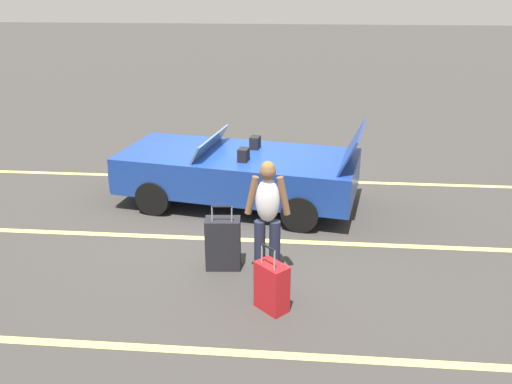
{
  "coord_description": "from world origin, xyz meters",
  "views": [
    {
      "loc": [
        -1.09,
        8.88,
        3.8
      ],
      "look_at": [
        -0.42,
        1.29,
        0.75
      ],
      "focal_mm": 37.75,
      "sensor_mm": 36.0,
      "label": 1
    }
  ],
  "objects_px": {
    "suitcase_medium_bright": "(272,287)",
    "traveler_person": "(267,214)",
    "suitcase_large_black": "(223,243)",
    "convertible_car": "(228,171)"
  },
  "relations": [
    {
      "from": "suitcase_medium_bright",
      "to": "traveler_person",
      "type": "xyz_separation_m",
      "value": [
        0.11,
        -0.78,
        0.62
      ]
    },
    {
      "from": "suitcase_large_black",
      "to": "suitcase_medium_bright",
      "type": "relative_size",
      "value": 1.1
    },
    {
      "from": "traveler_person",
      "to": "suitcase_medium_bright",
      "type": "bearing_deg",
      "value": -173.97
    },
    {
      "from": "convertible_car",
      "to": "suitcase_medium_bright",
      "type": "xyz_separation_m",
      "value": [
        -0.98,
        3.3,
        -0.28
      ]
    },
    {
      "from": "suitcase_large_black",
      "to": "suitcase_medium_bright",
      "type": "bearing_deg",
      "value": -147.41
    },
    {
      "from": "suitcase_medium_bright",
      "to": "traveler_person",
      "type": "height_order",
      "value": "traveler_person"
    },
    {
      "from": "traveler_person",
      "to": "convertible_car",
      "type": "bearing_deg",
      "value": 17.16
    },
    {
      "from": "suitcase_large_black",
      "to": "traveler_person",
      "type": "xyz_separation_m",
      "value": [
        -0.63,
        0.19,
        0.56
      ]
    },
    {
      "from": "convertible_car",
      "to": "suitcase_large_black",
      "type": "height_order",
      "value": "convertible_car"
    },
    {
      "from": "suitcase_large_black",
      "to": "traveler_person",
      "type": "distance_m",
      "value": 0.86
    }
  ]
}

